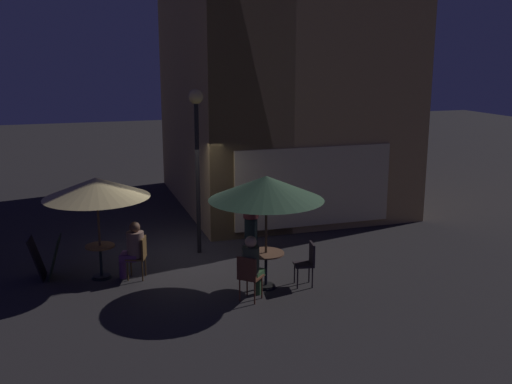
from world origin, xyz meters
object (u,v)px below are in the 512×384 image
(cafe_table_1, at_px, (266,262))
(cafe_chair_1, at_px, (249,274))
(patron_standing_2, at_px, (251,220))
(patio_umbrella_0, at_px, (96,188))
(street_lamp_near_corner, at_px, (197,137))
(patron_seated_1, at_px, (252,263))
(patio_umbrella_1, at_px, (266,188))
(patron_seated_0, at_px, (133,246))
(cafe_table_0, at_px, (101,256))
(cafe_chair_0, at_px, (140,254))
(menu_sandwich_board, at_px, (46,258))
(cafe_chair_2, at_px, (308,260))

(cafe_table_1, height_order, cafe_chair_1, cafe_chair_1)
(cafe_table_1, relative_size, patron_standing_2, 0.46)
(patio_umbrella_0, relative_size, patron_standing_2, 1.34)
(street_lamp_near_corner, bearing_deg, patron_seated_1, -82.89)
(cafe_chair_1, bearing_deg, street_lamp_near_corner, 48.59)
(street_lamp_near_corner, height_order, patron_seated_1, street_lamp_near_corner)
(cafe_chair_1, height_order, patron_standing_2, patron_standing_2)
(patio_umbrella_1, relative_size, patron_seated_0, 1.87)
(cafe_table_0, xyz_separation_m, cafe_table_1, (3.16, -1.56, 0.07))
(patron_seated_1, xyz_separation_m, patron_standing_2, (0.80, 2.64, 0.08))
(street_lamp_near_corner, distance_m, cafe_chair_0, 3.00)
(menu_sandwich_board, distance_m, patio_umbrella_0, 1.89)
(patio_umbrella_1, distance_m, patron_standing_2, 2.54)
(street_lamp_near_corner, xyz_separation_m, patron_seated_1, (0.38, -3.03, -2.05))
(street_lamp_near_corner, bearing_deg, patio_umbrella_0, -156.59)
(cafe_table_0, distance_m, patron_seated_0, 0.74)
(cafe_chair_2, relative_size, patron_standing_2, 0.56)
(cafe_chair_0, bearing_deg, cafe_table_1, 170.10)
(menu_sandwich_board, height_order, cafe_chair_0, menu_sandwich_board)
(patio_umbrella_1, xyz_separation_m, cafe_chair_1, (-0.54, -0.57, -1.52))
(cafe_chair_0, height_order, cafe_chair_2, cafe_chair_0)
(patio_umbrella_0, bearing_deg, patron_standing_2, 10.00)
(patron_seated_1, bearing_deg, cafe_chair_0, 91.07)
(cafe_table_0, bearing_deg, cafe_chair_1, -39.00)
(menu_sandwich_board, height_order, patron_seated_0, patron_seated_0)
(patron_seated_1, bearing_deg, patron_seated_0, 92.21)
(patio_umbrella_0, bearing_deg, cafe_chair_2, -23.04)
(cafe_chair_0, relative_size, patron_seated_0, 0.73)
(cafe_table_1, bearing_deg, menu_sandwich_board, 156.13)
(cafe_chair_2, height_order, patron_seated_0, patron_seated_0)
(cafe_table_1, bearing_deg, patio_umbrella_0, 153.76)
(patio_umbrella_1, relative_size, cafe_chair_2, 2.57)
(patron_seated_0, bearing_deg, patio_umbrella_1, 170.57)
(cafe_chair_0, distance_m, cafe_chair_1, 2.60)
(cafe_chair_1, bearing_deg, patron_standing_2, 25.39)
(patio_umbrella_1, relative_size, cafe_chair_1, 2.54)
(patio_umbrella_1, height_order, cafe_chair_2, patio_umbrella_1)
(cafe_table_1, distance_m, cafe_chair_1, 0.78)
(menu_sandwich_board, distance_m, cafe_table_1, 4.66)
(patio_umbrella_0, bearing_deg, patron_seated_0, -18.68)
(cafe_chair_0, bearing_deg, street_lamp_near_corner, -121.69)
(street_lamp_near_corner, relative_size, patron_seated_0, 3.12)
(cafe_chair_1, bearing_deg, cafe_table_0, 94.43)
(patron_seated_1, bearing_deg, patio_umbrella_1, -0.00)
(patron_seated_1, bearing_deg, patron_standing_2, 26.62)
(street_lamp_near_corner, xyz_separation_m, cafe_table_1, (0.82, -2.57, -2.23))
(cafe_table_0, relative_size, cafe_chair_1, 0.80)
(cafe_table_1, bearing_deg, patron_seated_0, 151.89)
(street_lamp_near_corner, relative_size, cafe_chair_0, 4.27)
(cafe_chair_2, bearing_deg, cafe_chair_1, 26.67)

